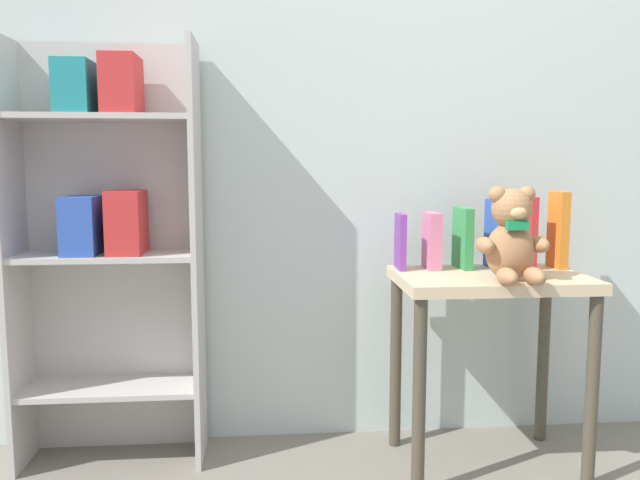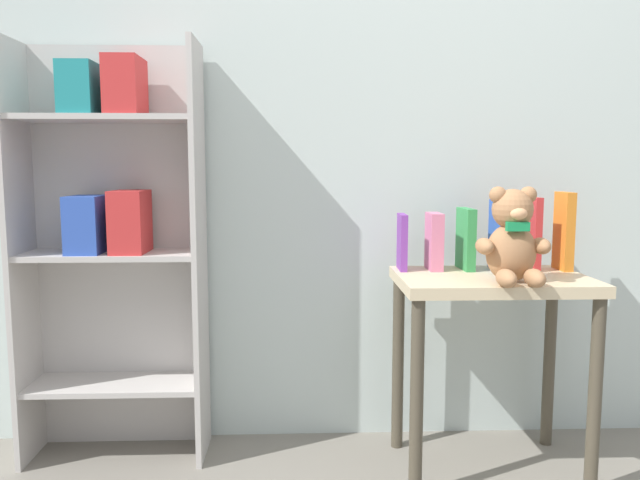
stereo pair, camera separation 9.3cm
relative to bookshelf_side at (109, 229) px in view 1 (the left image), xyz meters
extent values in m
cube|color=silver|center=(0.99, 0.14, 0.47)|extent=(4.80, 0.06, 2.50)
cube|color=#BCB7B2|center=(-0.29, -0.03, -0.09)|extent=(0.02, 0.24, 1.38)
cube|color=#BCB7B2|center=(0.29, -0.03, -0.09)|extent=(0.02, 0.24, 1.38)
cube|color=#BCB7B2|center=(0.00, 0.08, -0.09)|extent=(0.60, 0.02, 1.38)
cube|color=#BCB7B2|center=(0.00, -0.03, -0.53)|extent=(0.56, 0.22, 0.02)
cube|color=#BCB7B2|center=(0.00, -0.03, -0.09)|extent=(0.56, 0.22, 0.02)
cube|color=#BCB7B2|center=(0.00, -0.03, 0.36)|extent=(0.56, 0.22, 0.02)
cube|color=teal|center=(-0.07, -0.04, 0.45)|extent=(0.11, 0.17, 0.16)
cube|color=red|center=(0.07, -0.04, 0.46)|extent=(0.11, 0.17, 0.18)
cube|color=#2D51B7|center=(-0.07, -0.04, 0.02)|extent=(0.11, 0.17, 0.19)
cube|color=red|center=(0.07, -0.04, 0.02)|extent=(0.11, 0.17, 0.20)
cube|color=beige|center=(1.23, -0.18, -0.16)|extent=(0.59, 0.40, 0.04)
cylinder|color=#494233|center=(0.96, -0.34, -0.48)|extent=(0.04, 0.04, 0.60)
cylinder|color=#494233|center=(1.49, -0.34, -0.48)|extent=(0.04, 0.04, 0.60)
cylinder|color=#494233|center=(0.96, -0.01, -0.48)|extent=(0.04, 0.04, 0.60)
cylinder|color=#494233|center=(1.49, -0.01, -0.48)|extent=(0.04, 0.04, 0.60)
ellipsoid|color=#A8754C|center=(1.25, -0.28, -0.05)|extent=(0.15, 0.11, 0.17)
sphere|color=#A8754C|center=(1.25, -0.28, 0.08)|extent=(0.12, 0.12, 0.12)
sphere|color=#A8754C|center=(1.20, -0.28, 0.12)|extent=(0.05, 0.05, 0.05)
sphere|color=#A8754C|center=(1.29, -0.28, 0.12)|extent=(0.05, 0.05, 0.05)
ellipsoid|color=tan|center=(1.25, -0.33, 0.07)|extent=(0.05, 0.04, 0.04)
ellipsoid|color=#A8754C|center=(1.16, -0.30, -0.03)|extent=(0.05, 0.10, 0.05)
ellipsoid|color=#A8754C|center=(1.33, -0.30, -0.03)|extent=(0.05, 0.10, 0.05)
ellipsoid|color=#A8754C|center=(1.20, -0.37, -0.11)|extent=(0.05, 0.10, 0.05)
ellipsoid|color=#A8754C|center=(1.29, -0.37, -0.11)|extent=(0.05, 0.10, 0.05)
cube|color=#198E4C|center=(1.25, -0.33, 0.03)|extent=(0.07, 0.02, 0.03)
cube|color=purple|center=(0.96, -0.05, -0.05)|extent=(0.03, 0.11, 0.19)
cube|color=#D17093|center=(1.07, -0.06, -0.04)|extent=(0.04, 0.11, 0.19)
cube|color=#33934C|center=(1.17, -0.05, -0.04)|extent=(0.03, 0.13, 0.20)
cube|color=#2D51B7|center=(1.28, -0.06, -0.02)|extent=(0.03, 0.13, 0.23)
cube|color=red|center=(1.39, -0.06, -0.02)|extent=(0.03, 0.15, 0.24)
cube|color=orange|center=(1.49, -0.08, -0.01)|extent=(0.03, 0.10, 0.26)
camera|label=1|loc=(0.52, -2.08, 0.21)|focal=35.00mm
camera|label=2|loc=(0.61, -2.09, 0.21)|focal=35.00mm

